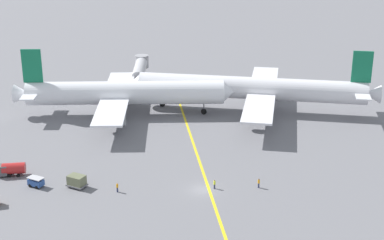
# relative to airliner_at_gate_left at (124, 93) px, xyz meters

# --- Properties ---
(ground_plane) EXTENTS (600.00, 600.00, 0.00)m
(ground_plane) POSITION_rel_airliner_at_gate_left_xyz_m (9.85, -40.72, -5.25)
(ground_plane) COLOR slate
(taxiway_stripe) EXTENTS (8.36, 119.77, 0.01)m
(taxiway_stripe) POSITION_rel_airliner_at_gate_left_xyz_m (11.62, -30.72, -5.24)
(taxiway_stripe) COLOR yellow
(taxiway_stripe) RESTS_ON ground
(airliner_at_gate_left) EXTENTS (50.41, 40.21, 15.65)m
(airliner_at_gate_left) POSITION_rel_airliner_at_gate_left_xyz_m (0.00, 0.00, 0.00)
(airliner_at_gate_left) COLOR white
(airliner_at_gate_left) RESTS_ON ground
(airliner_being_pushed) EXTENTS (56.00, 43.06, 15.43)m
(airliner_being_pushed) POSITION_rel_airliner_at_gate_left_xyz_m (29.80, -3.17, 0.33)
(airliner_being_pushed) COLOR silver
(airliner_being_pushed) RESTS_ON ground
(pushback_tug) EXTENTS (9.26, 5.15, 2.97)m
(pushback_tug) POSITION_rel_airliner_at_gate_left_xyz_m (-2.03, 9.03, -3.98)
(pushback_tug) COLOR white
(pushback_tug) RESTS_ON ground
(gse_fuel_bowser_stubby) EXTENTS (5.00, 2.23, 2.40)m
(gse_fuel_bowser_stubby) POSITION_rel_airliner_at_gate_left_xyz_m (-22.50, -28.81, -3.91)
(gse_fuel_bowser_stubby) COLOR red
(gse_fuel_bowser_stubby) RESTS_ON ground
(gse_baggage_cart_trailing) EXTENTS (3.12, 2.93, 1.71)m
(gse_baggage_cart_trailing) POSITION_rel_airliner_at_gate_left_xyz_m (-17.91, -34.14, -4.38)
(gse_baggage_cart_trailing) COLOR #2D5199
(gse_baggage_cart_trailing) RESTS_ON ground
(gse_container_dolly_flat) EXTENTS (3.87, 3.72, 2.15)m
(gse_container_dolly_flat) POSITION_rel_airliner_at_gate_left_xyz_m (-11.03, -35.67, -4.07)
(gse_container_dolly_flat) COLOR slate
(gse_container_dolly_flat) RESTS_ON ground
(ground_crew_wing_walker_right) EXTENTS (0.36, 0.36, 1.65)m
(ground_crew_wing_walker_right) POSITION_rel_airliner_at_gate_left_xyz_m (11.94, -40.74, -4.39)
(ground_crew_wing_walker_right) COLOR #2D3351
(ground_crew_wing_walker_right) RESTS_ON ground
(ground_crew_ramp_agent_by_cones) EXTENTS (0.36, 0.36, 1.69)m
(ground_crew_ramp_agent_by_cones) POSITION_rel_airliner_at_gate_left_xyz_m (-4.37, -38.82, -4.37)
(ground_crew_ramp_agent_by_cones) COLOR #2D3351
(ground_crew_ramp_agent_by_cones) RESTS_ON ground
(ground_crew_marshaller_foreground) EXTENTS (0.36, 0.36, 1.72)m
(ground_crew_marshaller_foreground) POSITION_rel_airliner_at_gate_left_xyz_m (19.42, -41.85, -4.35)
(ground_crew_marshaller_foreground) COLOR #2D3351
(ground_crew_marshaller_foreground) RESTS_ON ground
(jet_bridge) EXTENTS (6.52, 19.16, 6.08)m
(jet_bridge) POSITION_rel_airliner_at_gate_left_xyz_m (6.61, 25.88, -0.94)
(jet_bridge) COLOR #B7B7BC
(jet_bridge) RESTS_ON ground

